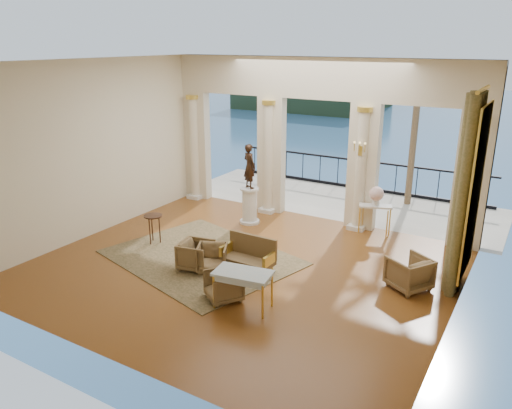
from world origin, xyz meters
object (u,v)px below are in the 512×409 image
Objects in this scene: game_table at (243,276)px; side_table at (153,219)px; armchair_c at (409,271)px; statue at (249,166)px; armchair_d at (196,254)px; armchair_a at (212,257)px; armchair_b at (223,285)px; settee at (250,254)px; console_table at (375,210)px; pedestal at (250,206)px.

side_table is (-3.65, 1.56, -0.03)m from game_table.
statue is (-4.88, 1.66, 1.25)m from armchair_c.
armchair_a is at bearing -87.86° from armchair_d.
armchair_d is 0.95× the size of side_table.
side_table is (-3.15, 1.50, 0.31)m from armchair_b.
settee and console_table have the same top height.
pedestal reaches higher than game_table.
console_table is at bearing 37.22° from side_table.
pedestal is (-4.88, 1.66, 0.11)m from armchair_c.
pedestal is 0.83× the size of statue.
armchair_b is 4.43m from pedestal.
console_table is at bearing 65.87° from settee.
settee is 0.99× the size of statue.
armchair_b is at bearing 139.46° from statue.
pedestal is 1.13× the size of console_table.
console_table is at bearing 32.17° from armchair_a.
armchair_d is 0.58× the size of statue.
armchair_a is 0.74× the size of console_table.
armchair_a is at bearing -73.65° from pedestal.
armchair_c is (3.02, 2.36, 0.06)m from armchair_b.
settee is at bearing -58.49° from pedestal.
armchair_c is 0.63× the size of statue.
pedestal is (-0.90, 3.06, 0.16)m from armchair_a.
statue is (-0.52, 3.14, 1.28)m from armchair_d.
side_table is at bearing -170.61° from armchair_b.
armchair_c is 3.41m from settee.
statue is (-1.86, 4.02, 1.31)m from armchair_b.
pedestal is at bearing 149.70° from armchair_b.
armchair_a is 0.39m from armchair_d.
pedestal is (-2.35, 4.07, -0.18)m from game_table.
armchair_b is 0.64× the size of pedestal.
armchair_a is 0.84m from settee.
settee is at bearing 4.86° from armchair_a.
armchair_a is at bearing 131.01° from statue.
settee is (-0.25, 1.40, 0.07)m from armchair_b.
settee is at bearing -135.17° from console_table.
armchair_b is 1.60m from armchair_d.
armchair_d is at bearing -19.23° from side_table.
armchair_b is 3.51m from side_table.
armchair_b is 1.43m from settee.
settee reaches higher than game_table.
armchair_d is 3.44m from statue.
armchair_d is 0.79× the size of console_table.
console_table is (2.39, 4.02, 0.33)m from armchair_a.
armchair_b is at bearing -126.02° from console_table.
pedestal reaches higher than armchair_b.
game_table is at bearing -62.10° from armchair_a.
armchair_a is 1.01× the size of armchair_b.
settee is 2.91m from side_table.
armchair_a is at bearing -146.98° from settee.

